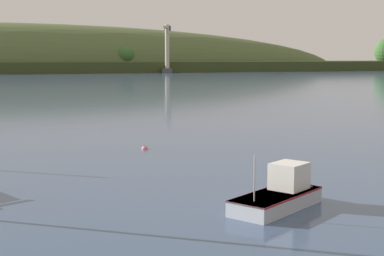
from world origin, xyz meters
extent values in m
cube|color=#35401E|center=(-20.25, 256.79, 2.36)|extent=(445.91, 74.25, 4.71)
sphere|color=#38602D|center=(32.83, 252.20, 7.54)|extent=(8.07, 8.07, 8.07)
cube|color=#4C4C51|center=(47.95, 235.48, 1.00)|extent=(5.18, 5.18, 2.00)
cylinder|color=#BCB293|center=(47.95, 235.48, 11.24)|extent=(1.85, 1.85, 18.47)
cylinder|color=#BCB293|center=(46.31, 230.77, 19.00)|extent=(5.07, 12.11, 1.02)
cube|color=#333338|center=(48.69, 237.60, 19.00)|extent=(3.10, 2.74, 2.22)
cube|color=#ADB2BC|center=(-0.82, 18.27, 0.23)|extent=(5.37, 4.53, 0.99)
cone|color=#ADB2BC|center=(1.31, 19.73, 0.23)|extent=(1.66, 1.91, 1.76)
cube|color=maroon|center=(-0.82, 18.27, 0.69)|extent=(5.39, 4.56, 0.08)
cube|color=silver|center=(0.13, 18.92, 1.35)|extent=(2.12, 2.07, 1.25)
cube|color=#192833|center=(0.74, 19.34, 1.54)|extent=(0.75, 1.06, 0.70)
cylinder|color=#B2B2B7|center=(-2.34, 17.24, 1.73)|extent=(0.06, 0.06, 2.01)
sphere|color=#E06675|center=(-3.09, 36.84, 0.00)|extent=(0.49, 0.49, 0.49)
cylinder|color=black|center=(-3.09, 36.84, 0.29)|extent=(0.04, 0.04, 0.08)
camera|label=1|loc=(-11.75, -5.27, 6.92)|focal=53.87mm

